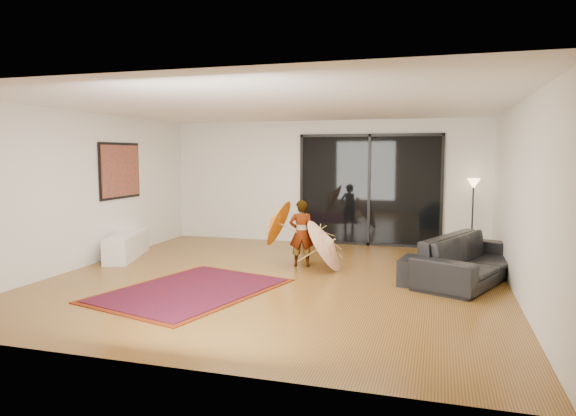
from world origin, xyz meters
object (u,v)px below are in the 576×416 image
at_px(ottoman, 424,272).
at_px(media_console, 127,245).
at_px(sofa, 471,259).
at_px(child, 301,233).

bearing_deg(ottoman, media_console, 174.69).
height_order(media_console, ottoman, media_console).
bearing_deg(sofa, media_console, 113.33).
bearing_deg(sofa, child, 108.70).
xyz_separation_m(media_console, ottoman, (5.51, -0.51, -0.04)).
xyz_separation_m(media_console, child, (3.40, 0.19, 0.35)).
bearing_deg(child, ottoman, 145.97).
height_order(media_console, child, child).
height_order(media_console, sofa, sofa).
distance_m(ottoman, child, 2.26).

